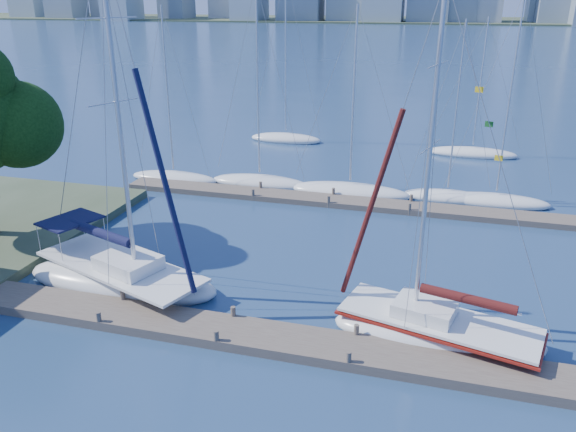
# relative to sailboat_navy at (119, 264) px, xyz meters

# --- Properties ---
(ground) EXTENTS (700.00, 700.00, 0.00)m
(ground) POSITION_rel_sailboat_navy_xyz_m (6.06, -2.53, -1.14)
(ground) COLOR navy
(ground) RESTS_ON ground
(near_dock) EXTENTS (26.00, 2.00, 0.40)m
(near_dock) POSITION_rel_sailboat_navy_xyz_m (6.06, -2.53, -0.94)
(near_dock) COLOR brown
(near_dock) RESTS_ON ground
(far_dock) EXTENTS (30.00, 1.80, 0.36)m
(far_dock) POSITION_rel_sailboat_navy_xyz_m (8.06, 13.47, -0.96)
(far_dock) COLOR brown
(far_dock) RESTS_ON ground
(far_shore) EXTENTS (800.00, 100.00, 1.50)m
(far_shore) POSITION_rel_sailboat_navy_xyz_m (6.06, 317.47, -1.14)
(far_shore) COLOR #38472D
(far_shore) RESTS_ON ground
(sailboat_navy) EXTENTS (9.80, 6.04, 15.32)m
(sailboat_navy) POSITION_rel_sailboat_navy_xyz_m (0.00, 0.00, 0.00)
(sailboat_navy) COLOR silver
(sailboat_navy) RESTS_ON ground
(sailboat_maroon) EXTENTS (8.41, 4.49, 13.54)m
(sailboat_maroon) POSITION_rel_sailboat_navy_xyz_m (14.02, -0.56, -0.04)
(sailboat_maroon) COLOR silver
(sailboat_maroon) RESTS_ON ground
(bg_boat_0) EXTENTS (6.85, 3.60, 12.25)m
(bg_boat_0) POSITION_rel_sailboat_navy_xyz_m (-4.81, 15.22, -0.90)
(bg_boat_0) COLOR silver
(bg_boat_0) RESTS_ON ground
(bg_boat_1) EXTENTS (7.35, 3.70, 13.68)m
(bg_boat_1) POSITION_rel_sailboat_navy_xyz_m (1.50, 15.80, -0.87)
(bg_boat_1) COLOR silver
(bg_boat_1) RESTS_ON ground
(bg_boat_2) EXTENTS (8.40, 4.09, 12.39)m
(bg_boat_2) POSITION_rel_sailboat_navy_xyz_m (7.95, 15.47, -0.88)
(bg_boat_2) COLOR silver
(bg_boat_2) RESTS_ON ground
(bg_boat_3) EXTENTS (5.99, 3.77, 11.52)m
(bg_boat_3) POSITION_rel_sailboat_navy_xyz_m (14.26, 16.18, -0.90)
(bg_boat_3) COLOR silver
(bg_boat_3) RESTS_ON ground
(bg_boat_4) EXTENTS (6.95, 2.98, 13.13)m
(bg_boat_4) POSITION_rel_sailboat_navy_xyz_m (17.25, 16.12, -0.89)
(bg_boat_4) COLOR silver
(bg_boat_4) RESTS_ON ground
(bg_boat_6) EXTENTS (6.83, 3.10, 14.86)m
(bg_boat_6) POSITION_rel_sailboat_navy_xyz_m (-0.21, 28.77, -0.85)
(bg_boat_6) COLOR silver
(bg_boat_6) RESTS_ON ground
(bg_boat_7) EXTENTS (7.31, 2.34, 11.33)m
(bg_boat_7) POSITION_rel_sailboat_navy_xyz_m (16.17, 28.03, -0.90)
(bg_boat_7) COLOR silver
(bg_boat_7) RESTS_ON ground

